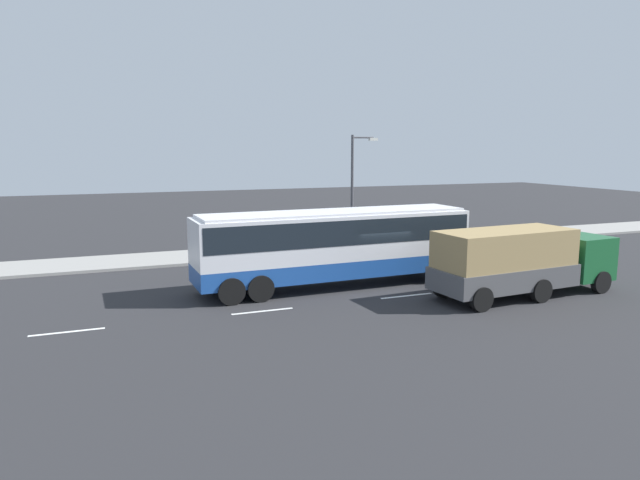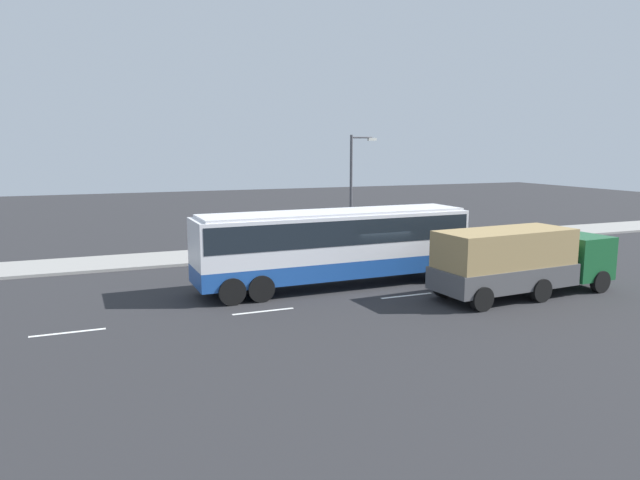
# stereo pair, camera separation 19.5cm
# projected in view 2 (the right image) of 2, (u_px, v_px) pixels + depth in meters

# --- Properties ---
(ground_plane) EXTENTS (120.00, 120.00, 0.00)m
(ground_plane) POSITION_uv_depth(u_px,v_px,m) (374.00, 284.00, 26.32)
(ground_plane) COLOR #28282B
(sidewalk_curb) EXTENTS (80.00, 4.00, 0.15)m
(sidewalk_curb) POSITION_uv_depth(u_px,v_px,m) (304.00, 249.00, 34.73)
(sidewalk_curb) COLOR gray
(sidewalk_curb) RESTS_ON ground_plane
(lane_centreline) EXTENTS (28.29, 0.16, 0.01)m
(lane_centreline) POSITION_uv_depth(u_px,v_px,m) (264.00, 311.00, 21.87)
(lane_centreline) COLOR white
(lane_centreline) RESTS_ON ground_plane
(coach_bus) EXTENTS (12.54, 3.05, 3.40)m
(coach_bus) POSITION_uv_depth(u_px,v_px,m) (335.00, 240.00, 25.50)
(coach_bus) COLOR #1E4C9E
(coach_bus) RESTS_ON ground_plane
(cargo_truck) EXTENTS (8.47, 3.12, 2.85)m
(cargo_truck) POSITION_uv_depth(u_px,v_px,m) (521.00, 259.00, 24.01)
(cargo_truck) COLOR #19592D
(cargo_truck) RESTS_ON ground_plane
(car_red_compact) EXTENTS (4.80, 2.02, 1.42)m
(car_red_compact) POSITION_uv_depth(u_px,v_px,m) (482.00, 244.00, 32.59)
(car_red_compact) COLOR #B21919
(car_red_compact) RESTS_ON ground_plane
(pedestrian_near_curb) EXTENTS (0.32, 0.32, 1.52)m
(pedestrian_near_curb) POSITION_uv_depth(u_px,v_px,m) (219.00, 243.00, 31.49)
(pedestrian_near_curb) COLOR brown
(pedestrian_near_curb) RESTS_ON sidewalk_curb
(pedestrian_at_crossing) EXTENTS (0.32, 0.32, 1.67)m
(pedestrian_at_crossing) POSITION_uv_depth(u_px,v_px,m) (235.00, 238.00, 32.26)
(pedestrian_at_crossing) COLOR #38334C
(pedestrian_at_crossing) RESTS_ON sidewalk_curb
(street_lamp) EXTENTS (1.65, 0.24, 6.73)m
(street_lamp) POSITION_uv_depth(u_px,v_px,m) (354.00, 185.00, 33.43)
(street_lamp) COLOR #47474C
(street_lamp) RESTS_ON sidewalk_curb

